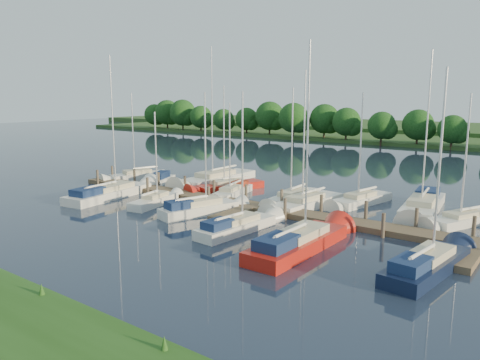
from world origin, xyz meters
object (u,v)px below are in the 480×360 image
Objects in this scene: motorboat at (160,181)px; sailboat_s_2 at (201,210)px; sailboat_n_0 at (137,177)px; dock at (249,208)px; sailboat_n_5 at (292,199)px.

sailboat_s_2 is (11.55, -6.88, 0.02)m from motorboat.
sailboat_n_0 is 1.95× the size of motorboat.
sailboat_n_0 is 16.70m from sailboat_s_2.
dock is 4.19× the size of sailboat_s_2.
sailboat_n_5 reaches higher than motorboat.
dock is 8.22× the size of motorboat.
sailboat_n_0 is 0.99× the size of sailboat_s_2.
sailboat_n_0 reaches higher than dock.
sailboat_n_5 is 8.32m from sailboat_s_2.
sailboat_s_2 is at bearing 62.73° from sailboat_n_5.
sailboat_s_2 reaches higher than sailboat_n_0.
sailboat_n_0 is 3.63m from motorboat.
motorboat is (-13.87, 3.89, 0.12)m from dock.
sailboat_s_2 reaches higher than dock.
sailboat_n_5 reaches higher than dock.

